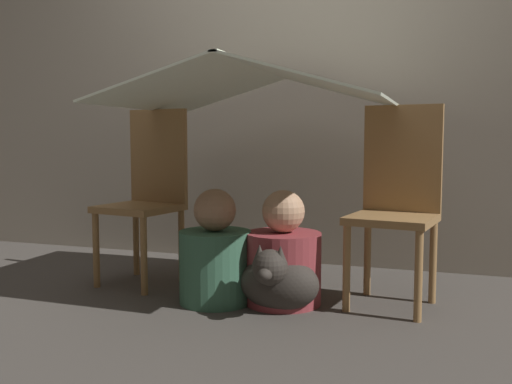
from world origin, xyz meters
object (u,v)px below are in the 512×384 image
person_front (215,257)px  dog (277,281)px  person_second (283,259)px  chair_right (397,198)px  chair_left (148,190)px

person_front → dog: person_front is taller
person_second → person_front: bearing=-164.4°
chair_right → dog: size_ratio=2.53×
chair_left → person_second: size_ratio=1.74×
chair_left → person_front: size_ratio=1.73×
person_second → dog: bearing=-84.8°
chair_right → dog: 0.71m
dog → person_front: bearing=171.5°
chair_left → chair_right: 1.37m
chair_right → dog: chair_right is taller
chair_left → person_second: chair_left is taller
chair_left → dog: 0.99m
chair_left → person_front: chair_left is taller
chair_left → chair_right: bearing=9.6°
person_second → chair_right: bearing=19.4°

